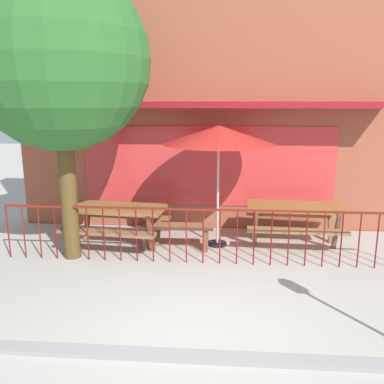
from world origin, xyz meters
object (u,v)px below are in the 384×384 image
picnic_table_right (294,213)px  patio_umbrella (219,135)px  patio_bench (176,231)px  street_tree (59,61)px  picnic_table_left (117,215)px

picnic_table_right → patio_umbrella: 2.10m
picnic_table_right → patio_bench: (-2.23, -0.47, -0.26)m
patio_umbrella → picnic_table_right: bearing=7.2°
picnic_table_right → patio_bench: bearing=-168.1°
picnic_table_right → patio_umbrella: (-1.47, -0.18, 1.49)m
patio_umbrella → patio_bench: 1.93m
picnic_table_right → street_tree: size_ratio=0.38×
picnic_table_right → street_tree: bearing=-166.1°
picnic_table_left → picnic_table_right: (3.37, 0.36, 0.00)m
picnic_table_right → patio_umbrella: bearing=-172.8°
patio_umbrella → street_tree: street_tree is taller
patio_umbrella → street_tree: bearing=-162.5°
picnic_table_left → street_tree: bearing=-136.4°
picnic_table_left → picnic_table_right: same height
picnic_table_left → picnic_table_right: size_ratio=1.04×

